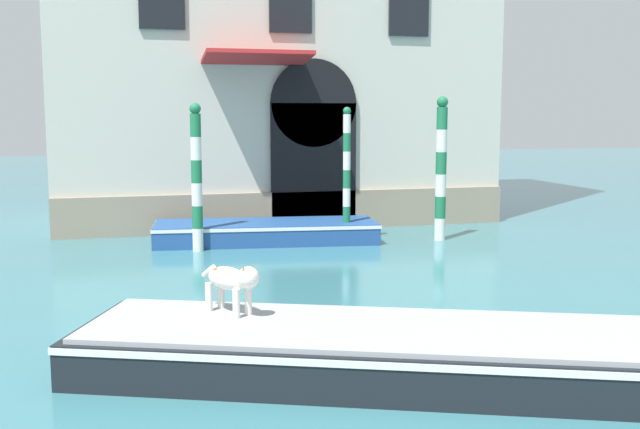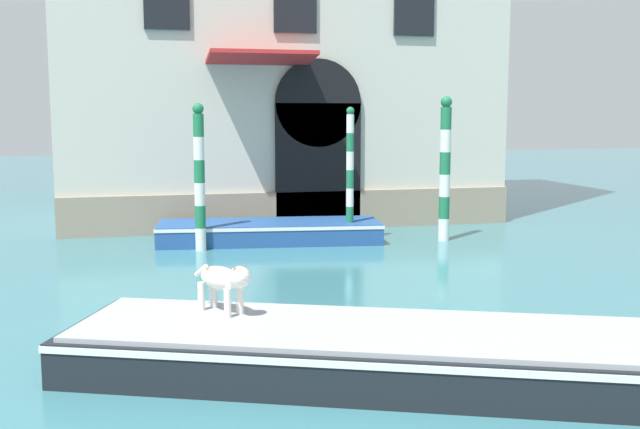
{
  "view_description": "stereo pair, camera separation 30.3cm",
  "coord_description": "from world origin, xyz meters",
  "px_view_note": "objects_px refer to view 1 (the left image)",
  "views": [
    {
      "loc": [
        -2.63,
        -0.69,
        3.13
      ],
      "look_at": [
        1.01,
        13.2,
        1.2
      ],
      "focal_mm": 42.0,
      "sensor_mm": 36.0,
      "label": 1
    },
    {
      "loc": [
        -2.34,
        -0.77,
        3.13
      ],
      "look_at": [
        1.01,
        13.2,
        1.2
      ],
      "focal_mm": 42.0,
      "sensor_mm": 36.0,
      "label": 2
    }
  ],
  "objects_px": {
    "dog_on_deck": "(232,280)",
    "mooring_pole_1": "(441,168)",
    "boat_moored_near_palazzo": "(266,231)",
    "boat_foreground": "(405,351)",
    "mooring_pole_0": "(197,177)",
    "mooring_pole_2": "(347,175)"
  },
  "relations": [
    {
      "from": "dog_on_deck",
      "to": "mooring_pole_1",
      "type": "height_order",
      "value": "mooring_pole_1"
    },
    {
      "from": "boat_moored_near_palazzo",
      "to": "mooring_pole_1",
      "type": "bearing_deg",
      "value": -3.73
    },
    {
      "from": "boat_foreground",
      "to": "mooring_pole_0",
      "type": "xyz_separation_m",
      "value": [
        -1.58,
        9.07,
        1.39
      ]
    },
    {
      "from": "mooring_pole_0",
      "to": "boat_moored_near_palazzo",
      "type": "bearing_deg",
      "value": 24.18
    },
    {
      "from": "boat_foreground",
      "to": "boat_moored_near_palazzo",
      "type": "relative_size",
      "value": 1.45
    },
    {
      "from": "mooring_pole_1",
      "to": "boat_moored_near_palazzo",
      "type": "bearing_deg",
      "value": 169.3
    },
    {
      "from": "boat_moored_near_palazzo",
      "to": "mooring_pole_1",
      "type": "relative_size",
      "value": 1.57
    },
    {
      "from": "boat_foreground",
      "to": "boat_moored_near_palazzo",
      "type": "xyz_separation_m",
      "value": [
        0.16,
        9.85,
        -0.06
      ]
    },
    {
      "from": "dog_on_deck",
      "to": "mooring_pole_1",
      "type": "bearing_deg",
      "value": 107.34
    },
    {
      "from": "boat_foreground",
      "to": "mooring_pole_0",
      "type": "bearing_deg",
      "value": 122.07
    },
    {
      "from": "mooring_pole_1",
      "to": "mooring_pole_0",
      "type": "bearing_deg",
      "value": 179.77
    },
    {
      "from": "boat_foreground",
      "to": "mooring_pole_2",
      "type": "height_order",
      "value": "mooring_pole_2"
    },
    {
      "from": "dog_on_deck",
      "to": "mooring_pole_1",
      "type": "xyz_separation_m",
      "value": [
        6.32,
        7.87,
        0.76
      ]
    },
    {
      "from": "dog_on_deck",
      "to": "mooring_pole_2",
      "type": "distance_m",
      "value": 9.05
    },
    {
      "from": "boat_foreground",
      "to": "mooring_pole_0",
      "type": "height_order",
      "value": "mooring_pole_0"
    },
    {
      "from": "mooring_pole_0",
      "to": "mooring_pole_2",
      "type": "bearing_deg",
      "value": 3.5
    },
    {
      "from": "boat_foreground",
      "to": "boat_moored_near_palazzo",
      "type": "bearing_deg",
      "value": 111.25
    },
    {
      "from": "boat_foreground",
      "to": "mooring_pole_2",
      "type": "bearing_deg",
      "value": 99.68
    },
    {
      "from": "boat_moored_near_palazzo",
      "to": "mooring_pole_2",
      "type": "distance_m",
      "value": 2.42
    },
    {
      "from": "boat_moored_near_palazzo",
      "to": "mooring_pole_2",
      "type": "bearing_deg",
      "value": -9.45
    },
    {
      "from": "dog_on_deck",
      "to": "boat_foreground",
      "type": "bearing_deg",
      "value": 24.49
    },
    {
      "from": "mooring_pole_0",
      "to": "mooring_pole_1",
      "type": "xyz_separation_m",
      "value": [
        6.0,
        -0.02,
        0.09
      ]
    }
  ]
}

